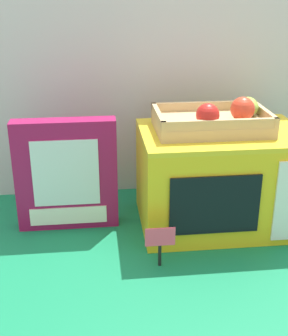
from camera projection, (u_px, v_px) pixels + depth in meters
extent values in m
plane|color=#147A4C|center=(141.00, 223.00, 1.29)|extent=(1.70, 1.70, 0.00)
cube|color=silver|center=(132.00, 80.00, 1.38)|extent=(1.61, 0.03, 0.69)
cube|color=yellow|center=(220.00, 180.00, 1.25)|extent=(0.42, 0.28, 0.25)
cube|color=yellow|center=(223.00, 134.00, 1.20)|extent=(0.42, 0.28, 0.01)
cube|color=black|center=(215.00, 205.00, 1.11)|extent=(0.22, 0.01, 0.15)
cube|color=tan|center=(211.00, 125.00, 1.20)|extent=(0.29, 0.19, 0.03)
cube|color=tan|center=(221.00, 125.00, 1.11)|extent=(0.29, 0.01, 0.02)
cube|color=tan|center=(204.00, 106.00, 1.27)|extent=(0.29, 0.01, 0.02)
cube|color=tan|center=(158.00, 116.00, 1.18)|extent=(0.01, 0.19, 0.02)
cube|color=tan|center=(264.00, 113.00, 1.21)|extent=(0.01, 0.19, 0.02)
ellipsoid|color=#9EC647|center=(248.00, 106.00, 1.23)|extent=(0.05, 0.08, 0.05)
sphere|color=red|center=(208.00, 115.00, 1.13)|extent=(0.06, 0.06, 0.06)
sphere|color=#E04228|center=(243.00, 109.00, 1.17)|extent=(0.06, 0.06, 0.06)
cube|color=#99144C|center=(66.00, 175.00, 1.23)|extent=(0.27, 0.05, 0.30)
cube|color=silver|center=(66.00, 173.00, 1.19)|extent=(0.17, 0.00, 0.18)
cube|color=white|center=(69.00, 216.00, 1.24)|extent=(0.20, 0.00, 0.05)
cylinder|color=black|center=(160.00, 255.00, 1.09)|extent=(0.01, 0.01, 0.06)
cube|color=#F44C6B|center=(160.00, 237.00, 1.07)|extent=(0.07, 0.00, 0.05)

